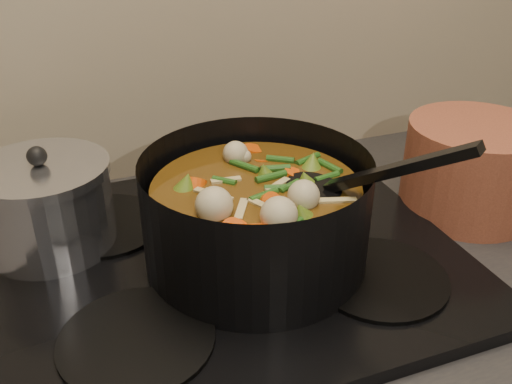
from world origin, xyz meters
name	(u,v)px	position (x,y,z in m)	size (l,w,h in m)	color
stovetop	(233,256)	(0.00, 1.93, 0.92)	(0.62, 0.54, 0.03)	black
stockpot	(257,215)	(0.03, 1.90, 1.00)	(0.39, 0.39, 0.22)	black
saucepan	(47,205)	(-0.23, 2.04, 0.99)	(0.19, 0.19, 0.15)	silver
terracotta_crock	(471,168)	(0.41, 1.94, 0.98)	(0.21, 0.21, 0.15)	#974C31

